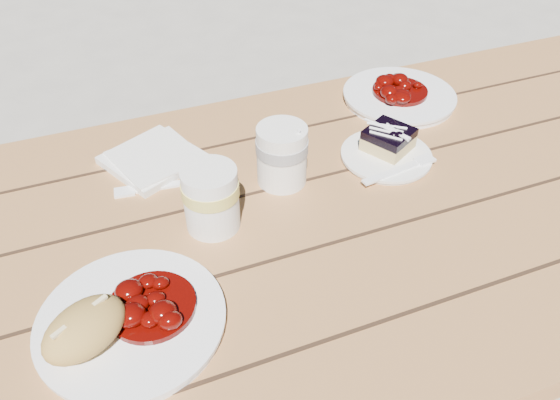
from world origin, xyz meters
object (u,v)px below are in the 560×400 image
object	(u,v)px
blueberry_cake	(389,139)
second_plate	(399,97)
picnic_table	(332,269)
bread_roll	(85,329)
main_plate	(132,322)
dessert_plate	(386,156)
coffee_cup	(282,155)
second_cup	(211,199)

from	to	relation	value
blueberry_cake	second_plate	size ratio (longest dim) A/B	0.45
picnic_table	second_plate	world-z (taller)	second_plate
bread_roll	second_plate	xyz separation A→B (m)	(0.70, 0.41, -0.04)
main_plate	bread_roll	size ratio (longest dim) A/B	2.17
main_plate	dessert_plate	distance (m)	0.55
dessert_plate	second_plate	world-z (taller)	second_plate
coffee_cup	blueberry_cake	bearing A→B (deg)	1.25
picnic_table	coffee_cup	distance (m)	0.25
dessert_plate	coffee_cup	size ratio (longest dim) A/B	1.50
bread_roll	dessert_plate	distance (m)	0.61
dessert_plate	second_plate	bearing A→B (deg)	53.16
picnic_table	second_cup	distance (m)	0.30
second_cup	main_plate	bearing A→B (deg)	-135.88
bread_roll	coffee_cup	bearing A→B (deg)	33.82
picnic_table	bread_roll	bearing A→B (deg)	-161.32
coffee_cup	second_cup	bearing A→B (deg)	-155.26
main_plate	second_plate	world-z (taller)	same
coffee_cup	bread_roll	bearing A→B (deg)	-146.18
main_plate	picnic_table	bearing A→B (deg)	18.48
main_plate	dessert_plate	world-z (taller)	main_plate
dessert_plate	blueberry_cake	size ratio (longest dim) A/B	1.55
main_plate	second_cup	bearing A→B (deg)	44.12
bread_roll	second_plate	distance (m)	0.81
main_plate	dessert_plate	xyz separation A→B (m)	(0.51, 0.21, -0.00)
main_plate	blueberry_cake	xyz separation A→B (m)	(0.52, 0.22, 0.02)
second_plate	second_cup	xyz separation A→B (m)	(-0.48, -0.23, 0.05)
coffee_cup	picnic_table	bearing A→B (deg)	-56.52
bread_roll	coffee_cup	world-z (taller)	coffee_cup
dessert_plate	second_cup	bearing A→B (deg)	-170.84
dessert_plate	blueberry_cake	bearing A→B (deg)	56.31
picnic_table	main_plate	xyz separation A→B (m)	(-0.37, -0.12, 0.17)
blueberry_cake	coffee_cup	size ratio (longest dim) A/B	0.97
coffee_cup	second_cup	size ratio (longest dim) A/B	1.00
main_plate	second_plate	xyz separation A→B (m)	(0.64, 0.39, 0.00)
main_plate	blueberry_cake	world-z (taller)	blueberry_cake
picnic_table	dessert_plate	world-z (taller)	dessert_plate
main_plate	coffee_cup	bearing A→B (deg)	35.96
main_plate	dessert_plate	bearing A→B (deg)	22.37
dessert_plate	blueberry_cake	world-z (taller)	blueberry_cake
picnic_table	dessert_plate	bearing A→B (deg)	31.47
main_plate	dessert_plate	size ratio (longest dim) A/B	1.51
blueberry_cake	second_cup	xyz separation A→B (m)	(-0.36, -0.07, 0.02)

